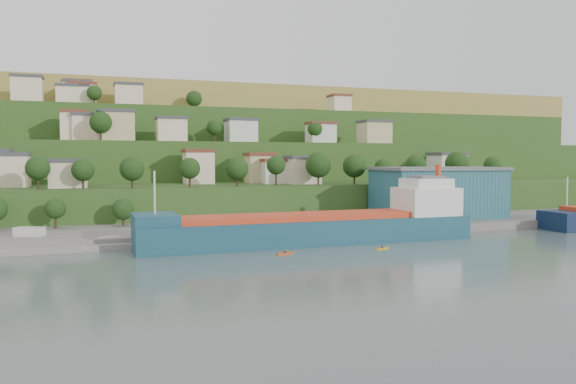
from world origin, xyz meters
name	(u,v)px	position (x,y,z in m)	size (l,w,h in m)	color
ground	(338,251)	(0.00, 0.00, 0.00)	(500.00, 500.00, 0.00)	#4C5C59
quay	(366,229)	(20.00, 28.00, 0.00)	(220.00, 26.00, 4.00)	slate
pebble_beach	(21,249)	(-55.00, 22.00, 0.00)	(40.00, 18.00, 2.40)	slate
hillside	(190,195)	(-0.05, 168.70, 0.08)	(360.00, 210.27, 96.00)	#284719
cargo_ship_near	(321,229)	(1.05, 10.41, 2.80)	(68.45, 12.10, 17.55)	navy
warehouse	(437,192)	(40.70, 29.52, 8.43)	(31.63, 20.04, 12.80)	#1E545A
caravan	(30,234)	(-53.65, 24.13, 2.47)	(5.45, 2.27, 2.54)	silver
dinghy	(109,239)	(-39.23, 18.26, 1.62)	(4.18, 1.57, 0.84)	silver
kayak_orange	(285,253)	(-10.03, 0.05, 0.27)	(3.64, 1.79, 0.91)	#CD4912
kayak_yellow	(382,248)	(8.89, -0.52, 0.22)	(3.07, 1.37, 0.76)	gold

